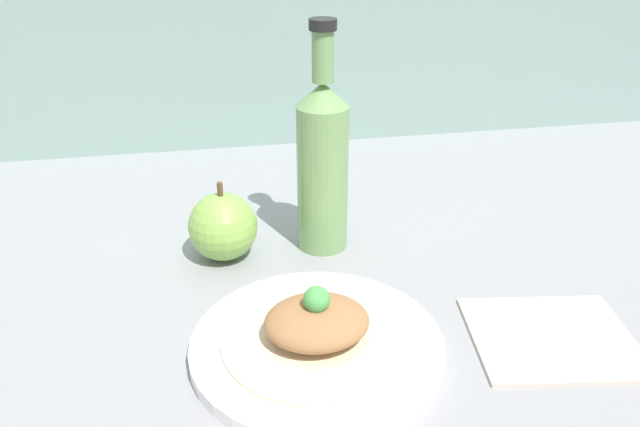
{
  "coord_description": "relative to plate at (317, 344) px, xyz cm",
  "views": [
    {
      "loc": [
        -12.17,
        -52.62,
        39.66
      ],
      "look_at": [
        -1.51,
        4.98,
        9.77
      ],
      "focal_mm": 35.0,
      "sensor_mm": 36.0,
      "label": 1
    }
  ],
  "objects": [
    {
      "name": "ground_plane",
      "position": [
        3.73,
        5.3,
        -2.88
      ],
      "size": [
        180.0,
        110.0,
        4.0
      ],
      "primitive_type": "cube",
      "color": "gray"
    },
    {
      "name": "plate",
      "position": [
        0.0,
        0.0,
        0.0
      ],
      "size": [
        24.58,
        24.58,
        1.66
      ],
      "color": "white",
      "rests_on": "ground_plane"
    },
    {
      "name": "plated_food",
      "position": [
        0.0,
        0.0,
        2.21
      ],
      "size": [
        18.43,
        18.43,
        6.05
      ],
      "color": "beige",
      "rests_on": "plate"
    },
    {
      "name": "cider_bottle",
      "position": [
        4.43,
        20.56,
        10.41
      ],
      "size": [
        6.22,
        6.22,
        27.93
      ],
      "color": "#729E5B",
      "rests_on": "ground_plane"
    },
    {
      "name": "apple",
      "position": [
        -7.91,
        19.81,
        3.3
      ],
      "size": [
        8.35,
        8.35,
        9.95
      ],
      "color": "#84B74C",
      "rests_on": "ground_plane"
    },
    {
      "name": "napkin",
      "position": [
        23.51,
        -2.39,
        -0.48
      ],
      "size": [
        17.71,
        15.66,
        0.8
      ],
      "color": "beige",
      "rests_on": "ground_plane"
    }
  ]
}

